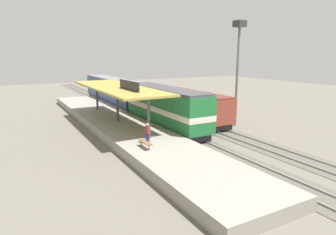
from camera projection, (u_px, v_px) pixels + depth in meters
name	position (u px, v px, depth m)	size (l,w,h in m)	color
ground_plane	(170.00, 122.00, 35.98)	(120.00, 120.00, 0.00)	#666056
track_near	(155.00, 124.00, 35.03)	(3.20, 110.00, 0.16)	#565249
track_far	(188.00, 120.00, 37.21)	(3.20, 110.00, 0.16)	#565249
platform	(118.00, 125.00, 32.76)	(6.00, 44.00, 0.90)	gray
station_canopy	(117.00, 88.00, 31.83)	(5.20, 18.00, 4.70)	#47474C
platform_bench	(145.00, 143.00, 23.10)	(0.44, 1.70, 0.50)	#333338
locomotive	(165.00, 107.00, 32.47)	(2.93, 14.43, 4.44)	#28282D
passenger_carriage_single	(112.00, 91.00, 47.88)	(2.90, 20.00, 4.24)	#28282D
freight_car	(194.00, 106.00, 35.70)	(2.80, 12.00, 3.54)	#28282D
light_mast	(238.00, 52.00, 32.63)	(1.10, 1.10, 11.70)	slate
person_waiting	(147.00, 132.00, 24.21)	(0.34, 0.34, 1.71)	navy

